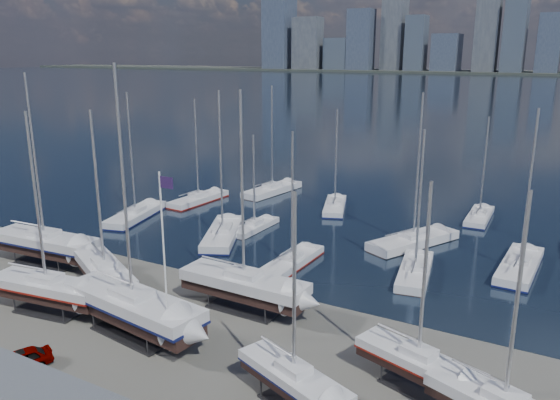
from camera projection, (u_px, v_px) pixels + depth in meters
The scene contains 23 objects.
ground at pixel (194, 339), 40.18m from camera, with size 1400.00×1400.00×0.00m, color #605E59.
water at pixel (541, 91), 301.65m from camera, with size 1400.00×600.00×0.40m, color #19273A.
skyline at pixel (559, 32), 509.09m from camera, with size 639.14×43.80×107.69m.
sailboat_cradle_0 at pixel (45, 243), 53.87m from camera, with size 11.91×4.21×18.67m.
sailboat_cradle_1 at pixel (47, 288), 43.84m from camera, with size 10.36×4.18×16.25m.
sailboat_cradle_2 at pixel (105, 273), 46.97m from camera, with size 9.96×7.00×16.02m.
sailboat_cradle_3 at pixel (133, 307), 40.26m from camera, with size 12.75×5.03×19.76m.
sailboat_cradle_4 at pixel (244, 285), 44.27m from camera, with size 11.02×3.24×17.77m.
sailboat_cradle_5 at pixel (294, 379), 31.89m from camera, with size 8.34×5.03×13.27m.
sailboat_cradle_6 at pixel (418, 363), 33.56m from camera, with size 8.49×4.62×13.43m.
sailboat_moored_0 at pixel (136, 216), 69.19m from camera, with size 5.67×11.52×16.59m.
sailboat_moored_1 at pixel (199, 200), 76.71m from camera, with size 3.56×10.29×15.11m.
sailboat_moored_2 at pixel (272, 191), 81.74m from camera, with size 4.65×11.35×16.63m.
sailboat_moored_3 at pixel (223, 236), 61.86m from camera, with size 7.89×11.87×17.33m.
sailboat_moored_4 at pixel (255, 227), 64.81m from camera, with size 2.39×7.94×11.91m.
sailboat_moored_5 at pixel (335, 207), 73.29m from camera, with size 5.66×9.75×14.07m.
sailboat_moored_6 at pixel (292, 263), 53.92m from camera, with size 2.78×9.38×13.96m.
sailboat_moored_7 at pixel (413, 243), 59.60m from camera, with size 7.97×11.66×17.27m.
sailboat_moored_8 at pixel (479, 218), 68.74m from camera, with size 2.79×9.16×13.59m.
sailboat_moored_9 at pixel (415, 273), 51.43m from camera, with size 4.31×9.94×14.53m.
sailboat_moored_10 at pixel (519, 268), 52.58m from camera, with size 3.54×11.07×16.36m.
car_a at pixel (20, 360), 36.09m from camera, with size 1.64×4.07×1.39m, color gray.
flagpole at pixel (165, 251), 36.50m from camera, with size 1.14×0.12×12.97m.
Camera 1 is at (23.12, -38.46, 20.38)m, focal length 35.00 mm.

